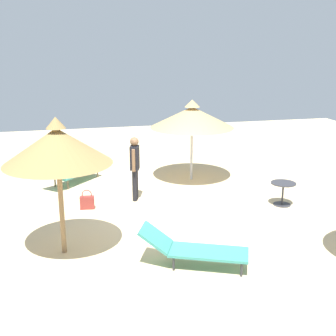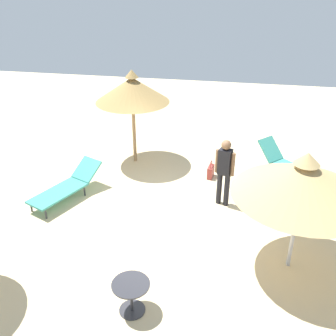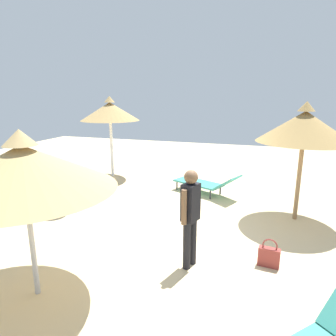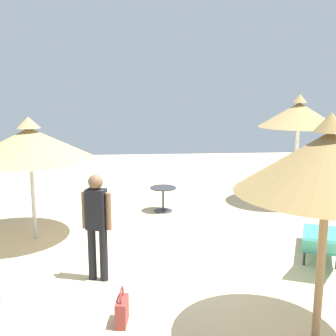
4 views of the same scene
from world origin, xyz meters
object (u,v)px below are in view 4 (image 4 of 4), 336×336
Objects in this scene: handbag at (122,310)px; side_table_round at (163,195)px; parasol_umbrella_center at (299,115)px; lounge_chair_near_left at (321,241)px; parasol_umbrella_front at (328,163)px; person_standing_back at (97,220)px; parasol_umbrella_edge at (30,144)px.

side_table_round is at bearing -100.21° from handbag.
parasol_umbrella_center is 4.43× the size of side_table_round.
lounge_chair_near_left is 4.12× the size of handbag.
parasol_umbrella_front reaches higher than lounge_chair_near_left.
person_standing_back is 2.66× the size of side_table_round.
parasol_umbrella_front is at bearing 136.89° from parasol_umbrella_edge.
parasol_umbrella_front is at bearing 64.46° from lounge_chair_near_left.
handbag is (-0.41, 1.31, -0.80)m from person_standing_back.
parasol_umbrella_center is 1.34× the size of lounge_chair_near_left.
lounge_chair_near_left is at bearing 128.67° from side_table_round.
person_standing_back is 1.59m from handbag.
parasol_umbrella_edge is 1.46× the size of person_standing_back.
person_standing_back is at bearing 6.62° from lounge_chair_near_left.
parasol_umbrella_edge is (4.17, -3.90, -0.26)m from parasol_umbrella_front.
parasol_umbrella_edge is at bearing 31.49° from side_table_round.
handbag is 5.05m from side_table_round.
side_table_round is at bearing -51.33° from lounge_chair_near_left.
parasol_umbrella_edge reaches higher than person_standing_back.
parasol_umbrella_center reaches higher than person_standing_back.
handbag is (2.33, -0.60, -2.01)m from parasol_umbrella_front.
parasol_umbrella_front is 4.28× the size of side_table_round.
parasol_umbrella_center is at bearing -109.00° from parasol_umbrella_front.
handbag is at bearing 50.80° from parasol_umbrella_center.
lounge_chair_near_left reaches higher than side_table_round.
parasol_umbrella_edge is 5.74m from lounge_chair_near_left.
parasol_umbrella_edge is at bearing -60.93° from handbag.
person_standing_back is at bearing 70.44° from side_table_round.
side_table_round is at bearing -75.52° from parasol_umbrella_front.
person_standing_back is 3.92m from side_table_round.
lounge_chair_near_left is 3.94m from person_standing_back.
parasol_umbrella_front is at bearing 165.50° from handbag.
parasol_umbrella_center is 1.14× the size of parasol_umbrella_edge.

